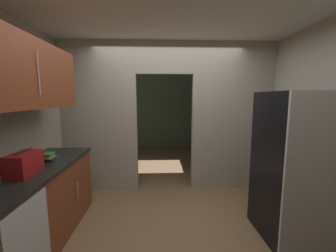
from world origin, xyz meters
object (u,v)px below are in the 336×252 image
Objects in this scene: refrigerator at (296,167)px; boombox at (24,164)px; dishwasher at (30,251)px; book_stack at (48,157)px.

refrigerator is 4.71× the size of boombox.
dishwasher is 0.80m from boombox.
book_stack is at bearing 89.18° from boombox.
refrigerator reaches higher than book_stack.
refrigerator reaches higher than boombox.
refrigerator is 2.06× the size of dishwasher.
refrigerator is at bearing 14.36° from dishwasher.
boombox is at bearing 121.41° from dishwasher.
book_stack is at bearing 175.57° from refrigerator.
book_stack is (-2.92, 0.23, 0.09)m from refrigerator.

